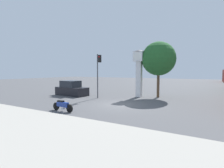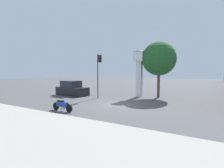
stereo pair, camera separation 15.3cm
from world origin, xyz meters
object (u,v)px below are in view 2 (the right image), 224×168
object	(u,v)px
parked_car	(72,89)
traffic_light	(99,68)
motorcycle	(62,105)
clock_tower	(139,66)
street_tree	(159,59)

from	to	relation	value
parked_car	traffic_light	bearing A→B (deg)	1.47
traffic_light	motorcycle	bearing A→B (deg)	-79.15
motorcycle	clock_tower	bearing A→B (deg)	79.49
clock_tower	traffic_light	bearing A→B (deg)	-137.31
clock_tower	traffic_light	world-z (taller)	clock_tower
street_tree	motorcycle	bearing A→B (deg)	-112.03
motorcycle	clock_tower	xyz separation A→B (m)	(2.19, 9.67, 3.13)
motorcycle	traffic_light	distance (m)	7.21
street_tree	parked_car	world-z (taller)	street_tree
traffic_light	street_tree	bearing A→B (deg)	35.55
motorcycle	clock_tower	size ratio (longest dim) A/B	0.37
traffic_light	street_tree	world-z (taller)	street_tree
clock_tower	traffic_light	xyz separation A→B (m)	(-3.44, -3.17, -0.28)
motorcycle	traffic_light	xyz separation A→B (m)	(-1.25, 6.50, 2.85)
traffic_light	parked_car	xyz separation A→B (m)	(-4.25, 0.28, -2.53)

